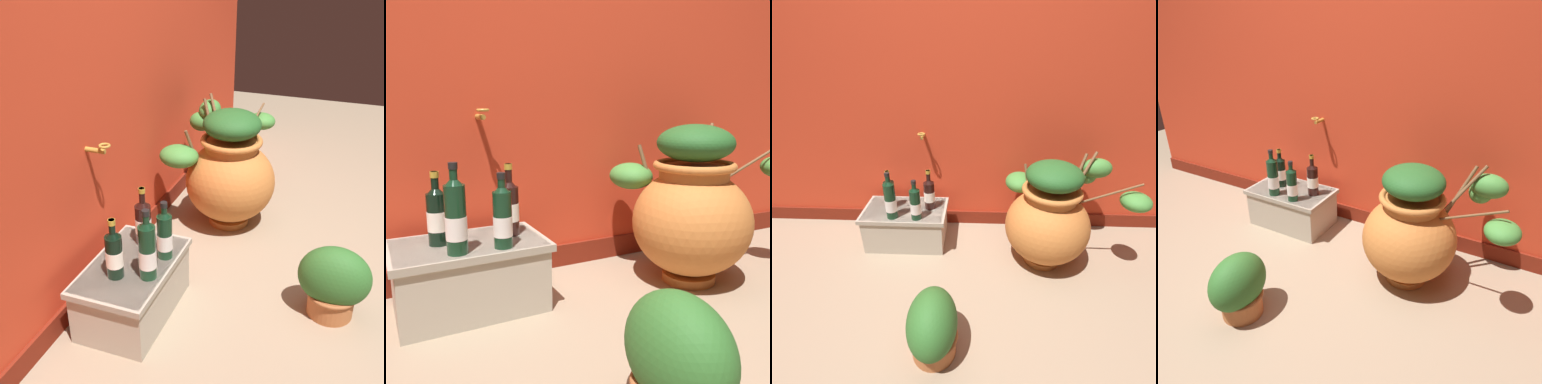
% 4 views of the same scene
% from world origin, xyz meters
% --- Properties ---
extents(ground_plane, '(7.00, 7.00, 0.00)m').
position_xyz_m(ground_plane, '(0.00, 0.00, 0.00)').
color(ground_plane, gray).
extents(back_wall, '(4.40, 0.33, 2.60)m').
position_xyz_m(back_wall, '(-0.00, 1.20, 1.29)').
color(back_wall, red).
rests_on(back_wall, ground_plane).
extents(terracotta_urn, '(0.86, 0.67, 0.75)m').
position_xyz_m(terracotta_urn, '(0.60, 0.67, 0.36)').
color(terracotta_urn, '#C17033').
rests_on(terracotta_urn, ground_plane).
extents(stone_ledge, '(0.62, 0.37, 0.29)m').
position_xyz_m(stone_ledge, '(-0.42, 0.83, 0.16)').
color(stone_ledge, '#B2A893').
rests_on(stone_ledge, ground_plane).
extents(wine_bottle_left, '(0.08, 0.08, 0.34)m').
position_xyz_m(wine_bottle_left, '(-0.48, 0.72, 0.43)').
color(wine_bottle_left, black).
rests_on(wine_bottle_left, stone_ledge).
extents(wine_bottle_middle, '(0.08, 0.08, 0.30)m').
position_xyz_m(wine_bottle_middle, '(-0.24, 0.85, 0.41)').
color(wine_bottle_middle, black).
rests_on(wine_bottle_middle, stone_ledge).
extents(wine_bottle_right, '(0.08, 0.08, 0.29)m').
position_xyz_m(wine_bottle_right, '(-0.53, 0.86, 0.41)').
color(wine_bottle_right, black).
rests_on(wine_bottle_right, stone_ledge).
extents(wine_bottle_back, '(0.07, 0.07, 0.29)m').
position_xyz_m(wine_bottle_back, '(-0.31, 0.71, 0.41)').
color(wine_bottle_back, black).
rests_on(wine_bottle_back, stone_ledge).
extents(potted_shrub, '(0.24, 0.35, 0.37)m').
position_xyz_m(potted_shrub, '(-0.09, -0.07, 0.18)').
color(potted_shrub, '#B26638').
rests_on(potted_shrub, ground_plane).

